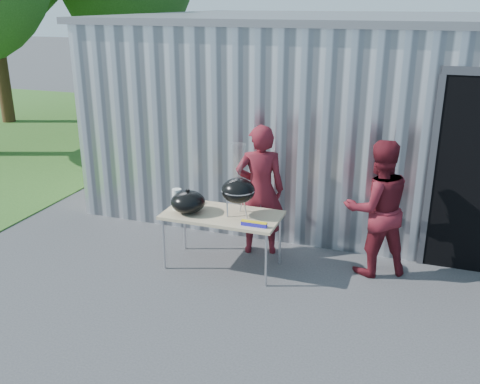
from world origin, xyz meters
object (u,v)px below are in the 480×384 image
at_px(kettle_grill, 238,184).
at_px(person_cook, 260,190).
at_px(person_bystander, 377,208).
at_px(folding_table, 222,217).

bearing_deg(kettle_grill, person_cook, 79.74).
xyz_separation_m(person_cook, person_bystander, (1.56, -0.08, -0.03)).
xyz_separation_m(folding_table, kettle_grill, (0.21, 0.02, 0.46)).
height_order(folding_table, person_bystander, person_bystander).
relative_size(folding_table, kettle_grill, 1.61).
relative_size(folding_table, person_bystander, 0.85).
relative_size(kettle_grill, person_bystander, 0.53).
xyz_separation_m(folding_table, person_bystander, (1.88, 0.52, 0.17)).
bearing_deg(person_cook, kettle_grill, 60.42).
bearing_deg(folding_table, person_bystander, 15.53).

